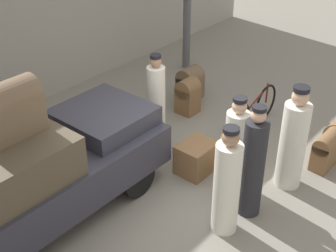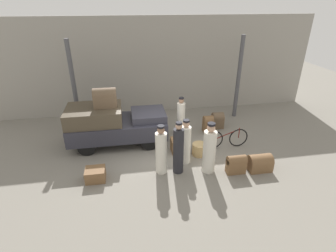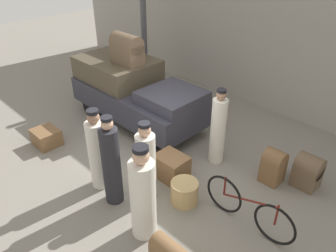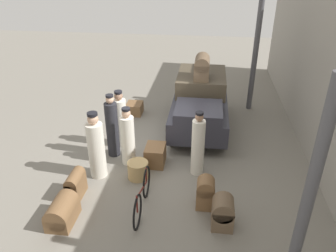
{
  "view_description": "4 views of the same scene",
  "coord_description": "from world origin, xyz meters",
  "px_view_note": "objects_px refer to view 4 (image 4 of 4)",
  "views": [
    {
      "loc": [
        -4.62,
        -3.84,
        4.74
      ],
      "look_at": [
        0.2,
        0.2,
        0.95
      ],
      "focal_mm": 50.0,
      "sensor_mm": 36.0,
      "label": 1
    },
    {
      "loc": [
        -1.24,
        -8.28,
        5.16
      ],
      "look_at": [
        0.2,
        0.2,
        0.95
      ],
      "focal_mm": 28.0,
      "sensor_mm": 36.0,
      "label": 2
    },
    {
      "loc": [
        4.27,
        -3.88,
        4.4
      ],
      "look_at": [
        0.2,
        0.2,
        0.95
      ],
      "focal_mm": 35.0,
      "sensor_mm": 36.0,
      "label": 3
    },
    {
      "loc": [
        7.79,
        1.17,
        4.99
      ],
      "look_at": [
        0.2,
        0.2,
        0.95
      ],
      "focal_mm": 35.0,
      "sensor_mm": 36.0,
      "label": 4
    }
  ],
  "objects_px": {
    "wicker_basket": "(138,170)",
    "porter_carrying_trunk": "(112,128)",
    "trunk_barrel_dark": "(223,212)",
    "trunk_large_brown": "(62,212)",
    "porter_with_bicycle": "(96,148)",
    "bicycle": "(142,196)",
    "truck": "(200,101)",
    "porter_lifting_near_truck": "(198,146)",
    "trunk_umber_medium": "(155,155)",
    "suitcase_tan_flat": "(134,109)",
    "trunk_wicker_pale": "(76,184)",
    "suitcase_black_upright": "(205,192)",
    "porter_standing_middle": "(120,121)",
    "conductor_in_dark_uniform": "(128,139)",
    "trunk_on_truck_roof": "(202,67)"
  },
  "relations": [
    {
      "from": "suitcase_tan_flat",
      "to": "trunk_wicker_pale",
      "type": "bearing_deg",
      "value": -4.78
    },
    {
      "from": "trunk_umber_medium",
      "to": "trunk_on_truck_roof",
      "type": "bearing_deg",
      "value": 157.71
    },
    {
      "from": "wicker_basket",
      "to": "porter_with_bicycle",
      "type": "xyz_separation_m",
      "value": [
        0.02,
        -1.01,
        0.57
      ]
    },
    {
      "from": "wicker_basket",
      "to": "trunk_wicker_pale",
      "type": "bearing_deg",
      "value": -55.27
    },
    {
      "from": "porter_carrying_trunk",
      "to": "trunk_barrel_dark",
      "type": "height_order",
      "value": "porter_carrying_trunk"
    },
    {
      "from": "truck",
      "to": "bicycle",
      "type": "bearing_deg",
      "value": -14.22
    },
    {
      "from": "porter_with_bicycle",
      "to": "trunk_large_brown",
      "type": "xyz_separation_m",
      "value": [
        1.69,
        -0.23,
        -0.54
      ]
    },
    {
      "from": "trunk_barrel_dark",
      "to": "suitcase_tan_flat",
      "type": "bearing_deg",
      "value": -149.61
    },
    {
      "from": "trunk_large_brown",
      "to": "trunk_on_truck_roof",
      "type": "xyz_separation_m",
      "value": [
        -4.96,
        2.63,
        1.66
      ]
    },
    {
      "from": "truck",
      "to": "porter_carrying_trunk",
      "type": "bearing_deg",
      "value": -47.93
    },
    {
      "from": "wicker_basket",
      "to": "conductor_in_dark_uniform",
      "type": "relative_size",
      "value": 0.32
    },
    {
      "from": "porter_carrying_trunk",
      "to": "trunk_large_brown",
      "type": "bearing_deg",
      "value": -7.52
    },
    {
      "from": "trunk_barrel_dark",
      "to": "trunk_large_brown",
      "type": "distance_m",
      "value": 3.31
    },
    {
      "from": "porter_standing_middle",
      "to": "conductor_in_dark_uniform",
      "type": "relative_size",
      "value": 1.05
    },
    {
      "from": "suitcase_tan_flat",
      "to": "trunk_large_brown",
      "type": "bearing_deg",
      "value": -3.78
    },
    {
      "from": "wicker_basket",
      "to": "porter_carrying_trunk",
      "type": "distance_m",
      "value": 1.45
    },
    {
      "from": "porter_standing_middle",
      "to": "trunk_umber_medium",
      "type": "height_order",
      "value": "porter_standing_middle"
    },
    {
      "from": "trunk_on_truck_roof",
      "to": "trunk_wicker_pale",
      "type": "bearing_deg",
      "value": -32.78
    },
    {
      "from": "bicycle",
      "to": "trunk_wicker_pale",
      "type": "xyz_separation_m",
      "value": [
        -0.26,
        -1.6,
        -0.04
      ]
    },
    {
      "from": "porter_standing_middle",
      "to": "trunk_on_truck_roof",
      "type": "xyz_separation_m",
      "value": [
        -1.74,
        2.2,
        1.14
      ]
    },
    {
      "from": "porter_carrying_trunk",
      "to": "porter_with_bicycle",
      "type": "height_order",
      "value": "porter_carrying_trunk"
    },
    {
      "from": "truck",
      "to": "suitcase_black_upright",
      "type": "relative_size",
      "value": 4.93
    },
    {
      "from": "porter_with_bicycle",
      "to": "conductor_in_dark_uniform",
      "type": "height_order",
      "value": "porter_with_bicycle"
    },
    {
      "from": "bicycle",
      "to": "trunk_barrel_dark",
      "type": "bearing_deg",
      "value": 81.23
    },
    {
      "from": "porter_standing_middle",
      "to": "trunk_umber_medium",
      "type": "distance_m",
      "value": 1.51
    },
    {
      "from": "porter_standing_middle",
      "to": "trunk_barrel_dark",
      "type": "xyz_separation_m",
      "value": [
        2.91,
        2.86,
        -0.41
      ]
    },
    {
      "from": "suitcase_black_upright",
      "to": "trunk_large_brown",
      "type": "xyz_separation_m",
      "value": [
        0.86,
        -2.93,
        -0.13
      ]
    },
    {
      "from": "conductor_in_dark_uniform",
      "to": "suitcase_black_upright",
      "type": "xyz_separation_m",
      "value": [
        1.47,
        2.07,
        -0.35
      ]
    },
    {
      "from": "trunk_umber_medium",
      "to": "porter_with_bicycle",
      "type": "bearing_deg",
      "value": -63.24
    },
    {
      "from": "suitcase_black_upright",
      "to": "truck",
      "type": "bearing_deg",
      "value": -175.66
    },
    {
      "from": "trunk_umber_medium",
      "to": "truck",
      "type": "bearing_deg",
      "value": 155.83
    },
    {
      "from": "porter_lifting_near_truck",
      "to": "trunk_wicker_pale",
      "type": "bearing_deg",
      "value": -65.09
    },
    {
      "from": "bicycle",
      "to": "trunk_barrel_dark",
      "type": "height_order",
      "value": "bicycle"
    },
    {
      "from": "suitcase_tan_flat",
      "to": "porter_standing_middle",
      "type": "bearing_deg",
      "value": 2.19
    },
    {
      "from": "porter_with_bicycle",
      "to": "bicycle",
      "type": "bearing_deg",
      "value": 50.33
    },
    {
      "from": "conductor_in_dark_uniform",
      "to": "trunk_barrel_dark",
      "type": "relative_size",
      "value": 2.28
    },
    {
      "from": "suitcase_black_upright",
      "to": "porter_carrying_trunk",
      "type": "bearing_deg",
      "value": -125.28
    },
    {
      "from": "trunk_large_brown",
      "to": "wicker_basket",
      "type": "bearing_deg",
      "value": 144.07
    },
    {
      "from": "porter_with_bicycle",
      "to": "suitcase_black_upright",
      "type": "height_order",
      "value": "porter_with_bicycle"
    },
    {
      "from": "wicker_basket",
      "to": "porter_with_bicycle",
      "type": "distance_m",
      "value": 1.16
    },
    {
      "from": "porter_with_bicycle",
      "to": "trunk_wicker_pale",
      "type": "distance_m",
      "value": 1.0
    },
    {
      "from": "conductor_in_dark_uniform",
      "to": "trunk_barrel_dark",
      "type": "distance_m",
      "value": 3.18
    },
    {
      "from": "truck",
      "to": "porter_lifting_near_truck",
      "type": "distance_m",
      "value": 2.64
    },
    {
      "from": "bicycle",
      "to": "porter_lifting_near_truck",
      "type": "distance_m",
      "value": 1.93
    },
    {
      "from": "trunk_on_truck_roof",
      "to": "trunk_barrel_dark",
      "type": "bearing_deg",
      "value": 8.07
    },
    {
      "from": "porter_lifting_near_truck",
      "to": "trunk_on_truck_roof",
      "type": "bearing_deg",
      "value": -178.89
    },
    {
      "from": "truck",
      "to": "trunk_large_brown",
      "type": "bearing_deg",
      "value": -29.07
    },
    {
      "from": "trunk_umber_medium",
      "to": "bicycle",
      "type": "bearing_deg",
      "value": 0.26
    },
    {
      "from": "suitcase_black_upright",
      "to": "trunk_large_brown",
      "type": "relative_size",
      "value": 0.98
    },
    {
      "from": "trunk_wicker_pale",
      "to": "truck",
      "type": "bearing_deg",
      "value": 145.75
    }
  ]
}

